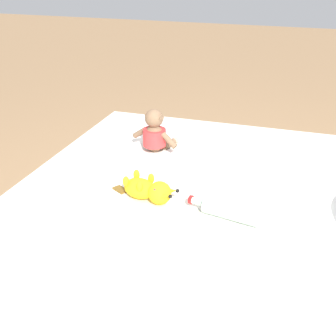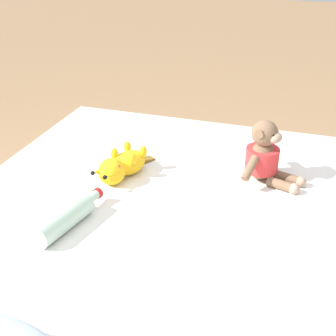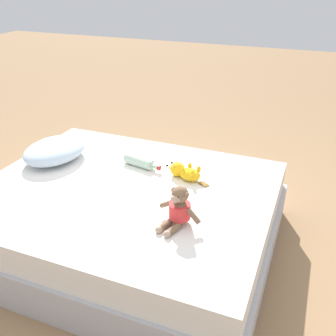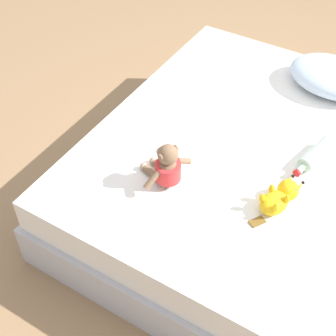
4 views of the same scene
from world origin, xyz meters
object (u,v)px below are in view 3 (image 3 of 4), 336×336
bed (127,217)px  pillow (55,150)px  plush_monkey (179,209)px  plush_yellow_creature (185,172)px  glass_bottle (140,162)px

bed → pillow: bearing=75.0°
pillow → plush_monkey: plush_monkey is taller
bed → pillow: (0.18, 0.68, 0.30)m
bed → plush_monkey: (-0.24, -0.46, 0.32)m
bed → plush_monkey: bearing=-117.2°
bed → plush_yellow_creature: size_ratio=5.88×
plush_monkey → bed: bearing=62.8°
bed → plush_monkey: 0.61m
plush_monkey → glass_bottle: size_ratio=0.92×
bed → plush_monkey: size_ratio=6.87×
plush_monkey → plush_yellow_creature: size_ratio=0.86×
plush_monkey → plush_yellow_creature: (0.51, 0.15, -0.05)m
plush_monkey → pillow: bearing=69.8°
pillow → plush_yellow_creature: pillow is taller
bed → glass_bottle: bearing=8.4°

